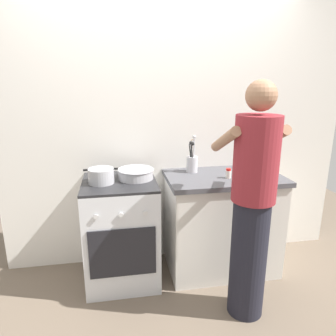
# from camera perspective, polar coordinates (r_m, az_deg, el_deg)

# --- Properties ---
(ground) EXTENTS (6.00, 6.00, 0.00)m
(ground) POSITION_cam_1_polar(r_m,az_deg,el_deg) (2.85, -0.61, -20.47)
(ground) COLOR #6B5B4C
(back_wall) EXTENTS (3.20, 0.10, 2.50)m
(back_wall) POSITION_cam_1_polar(r_m,az_deg,el_deg) (2.86, 1.65, 7.01)
(back_wall) COLOR silver
(back_wall) RESTS_ON ground
(countertop) EXTENTS (1.00, 0.60, 0.90)m
(countertop) POSITION_cam_1_polar(r_m,az_deg,el_deg) (2.87, 9.93, -9.95)
(countertop) COLOR silver
(countertop) RESTS_ON ground
(stove_range) EXTENTS (0.60, 0.62, 0.90)m
(stove_range) POSITION_cam_1_polar(r_m,az_deg,el_deg) (2.71, -8.62, -11.50)
(stove_range) COLOR silver
(stove_range) RESTS_ON ground
(pot) EXTENTS (0.27, 0.20, 0.12)m
(pot) POSITION_cam_1_polar(r_m,az_deg,el_deg) (2.50, -12.28, -1.43)
(pot) COLOR #B2B2B7
(pot) RESTS_ON stove_range
(mixing_bowl) EXTENTS (0.30, 0.30, 0.09)m
(mixing_bowl) POSITION_cam_1_polar(r_m,az_deg,el_deg) (2.58, -5.99, -0.97)
(mixing_bowl) COLOR #B7B7BC
(mixing_bowl) RESTS_ON stove_range
(utensil_crock) EXTENTS (0.10, 0.10, 0.34)m
(utensil_crock) POSITION_cam_1_polar(r_m,az_deg,el_deg) (2.75, 4.49, 1.32)
(utensil_crock) COLOR silver
(utensil_crock) RESTS_ON countertop
(spice_bottle) EXTENTS (0.04, 0.04, 0.08)m
(spice_bottle) POSITION_cam_1_polar(r_m,az_deg,el_deg) (2.63, 11.13, -0.99)
(spice_bottle) COLOR silver
(spice_bottle) RESTS_ON countertop
(person) EXTENTS (0.41, 0.50, 1.70)m
(person) POSITION_cam_1_polar(r_m,az_deg,el_deg) (2.21, 15.33, -6.69)
(person) COLOR black
(person) RESTS_ON ground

